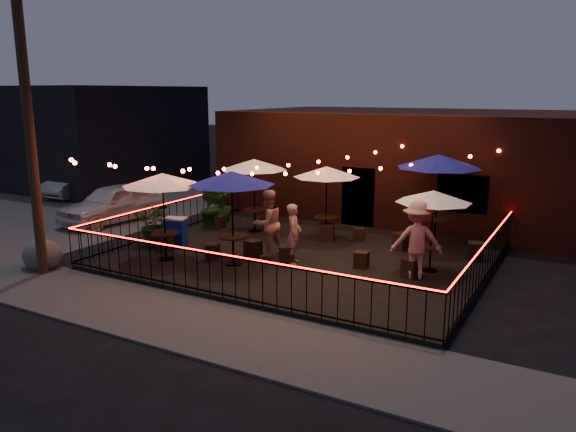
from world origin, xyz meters
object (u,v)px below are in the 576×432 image
object	(u,v)px
utility_pole	(28,122)
cooler	(175,231)
cafe_table_3	(327,173)
cafe_table_0	(162,181)
cafe_table_4	(434,198)
cafe_table_1	(254,166)
cafe_table_2	(232,179)
cafe_table_5	(439,163)
boulder	(42,255)

from	to	relation	value
utility_pole	cooler	size ratio (longest dim) A/B	9.38
utility_pole	cafe_table_3	size ratio (longest dim) A/B	2.95
utility_pole	cafe_table_0	distance (m)	3.59
cafe_table_3	cafe_table_4	world-z (taller)	cafe_table_3
cafe_table_1	cafe_table_4	bearing A→B (deg)	-12.36
cafe_table_1	cafe_table_4	distance (m)	6.45
cafe_table_0	cafe_table_3	size ratio (longest dim) A/B	1.00
cafe_table_2	cooler	distance (m)	3.34
cafe_table_5	boulder	xyz separation A→B (m)	(-8.81, -7.10, -2.30)
cafe_table_0	boulder	distance (m)	3.84
cafe_table_3	cafe_table_5	distance (m)	3.39
utility_pole	cafe_table_1	world-z (taller)	utility_pole
cafe_table_2	cooler	world-z (taller)	cafe_table_2
cafe_table_1	cafe_table_5	world-z (taller)	cafe_table_5
cafe_table_1	boulder	xyz separation A→B (m)	(-3.07, -5.92, -1.98)
utility_pole	boulder	size ratio (longest dim) A/B	7.92
boulder	cafe_table_0	bearing A→B (deg)	36.69
utility_pole	boulder	world-z (taller)	utility_pole
cafe_table_4	cooler	xyz separation A→B (m)	(-7.47, -1.27, -1.52)
utility_pole	cafe_table_4	size ratio (longest dim) A/B	3.16
cafe_table_4	boulder	world-z (taller)	cafe_table_4
cafe_table_0	cafe_table_2	distance (m)	1.98
cafe_table_1	cooler	distance (m)	3.40
cafe_table_3	boulder	distance (m)	8.55
cafe_table_1	cafe_table_5	xyz separation A→B (m)	(5.74, 1.18, 0.32)
cafe_table_2	cafe_table_5	xyz separation A→B (m)	(4.27, 4.57, 0.21)
cafe_table_2	utility_pole	bearing A→B (deg)	-145.72
cafe_table_1	boulder	bearing A→B (deg)	-117.43
cafe_table_1	cooler	world-z (taller)	cafe_table_1
cafe_table_3	cafe_table_1	bearing A→B (deg)	-172.91
cafe_table_1	cooler	xyz separation A→B (m)	(-1.17, -2.65, -1.79)
cafe_table_0	cafe_table_4	xyz separation A→B (m)	(6.72, 2.57, -0.27)
cafe_table_3	cooler	xyz separation A→B (m)	(-3.66, -2.96, -1.68)
cafe_table_5	cooler	world-z (taller)	cafe_table_5
cafe_table_2	boulder	size ratio (longest dim) A/B	2.58
cafe_table_0	cafe_table_2	world-z (taller)	cafe_table_2
boulder	cafe_table_4	bearing A→B (deg)	25.85
cafe_table_2	cafe_table_3	world-z (taller)	cafe_table_2
cafe_table_5	cafe_table_4	bearing A→B (deg)	-77.71
cafe_table_2	cafe_table_4	world-z (taller)	cafe_table_2
cafe_table_4	cooler	size ratio (longest dim) A/B	2.97
cooler	cafe_table_2	bearing A→B (deg)	-31.24
cafe_table_4	cafe_table_5	world-z (taller)	cafe_table_5
cafe_table_1	cafe_table_5	bearing A→B (deg)	11.60
utility_pole	cafe_table_1	distance (m)	6.97
utility_pole	cafe_table_5	xyz separation A→B (m)	(8.42, 7.40, -1.31)
cafe_table_3	cafe_table_4	xyz separation A→B (m)	(3.81, -1.69, -0.16)
utility_pole	cafe_table_0	size ratio (longest dim) A/B	2.95
cafe_table_2	cafe_table_1	bearing A→B (deg)	113.40
utility_pole	cooler	distance (m)	5.17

